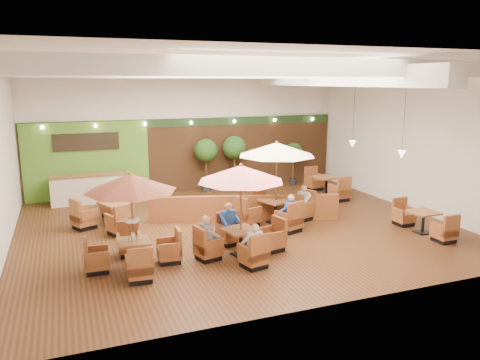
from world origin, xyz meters
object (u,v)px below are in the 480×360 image
table_5 (326,186)px  topiary_2 (293,153)px  topiary_0 (206,153)px  topiary_1 (234,150)px  diner_1 (229,220)px  table_1 (241,193)px  table_4 (423,223)px  booth_divider (245,208)px  diner_3 (289,209)px  diner_2 (208,233)px  diner_0 (254,241)px  service_counter (90,189)px  diner_4 (303,199)px  table_3 (108,213)px  table_2 (276,168)px  table_0 (132,203)px

table_5 → topiary_2: (-0.37, 2.41, 1.10)m
topiary_0 → topiary_1: 1.32m
table_5 → diner_1: (-5.99, -4.39, 0.37)m
table_1 → table_4: bearing=-16.0°
topiary_2 → diner_1: size_ratio=2.45×
booth_divider → diner_3: 1.88m
table_5 → table_4: bearing=-93.3°
table_4 → topiary_0: (-4.87, 8.02, 1.42)m
diner_2 → diner_3: (3.19, 1.41, -0.01)m
booth_divider → diner_2: bearing=-110.3°
table_4 → diner_0: 6.25m
topiary_1 → diner_0: bearing=-106.9°
service_counter → diner_0: bearing=-67.1°
table_5 → diner_3: (-3.76, -3.94, 0.36)m
diner_0 → diner_4: size_ratio=0.96×
table_1 → topiary_0: size_ratio=1.13×
booth_divider → topiary_1: 5.12m
topiary_0 → diner_4: (1.95, -5.31, -1.01)m
topiary_0 → diner_2: (-2.29, -7.76, -1.00)m
table_3 → topiary_0: bearing=13.7°
booth_divider → table_4: 5.89m
service_counter → diner_1: 7.52m
service_counter → table_1: bearing=-64.6°
table_3 → diner_0: 6.02m
topiary_1 → topiary_2: bearing=0.0°
service_counter → table_2: table_2 is taller
diner_4 → diner_1: bearing=87.3°
service_counter → table_4: bearing=-38.6°
table_1 → diner_2: size_ratio=3.31×
service_counter → diner_2: size_ratio=3.70×
table_4 → diner_4: (-2.93, 2.72, 0.40)m
table_0 → service_counter: bearing=97.8°
table_3 → topiary_1: 7.08m
service_counter → table_3: 3.49m
table_1 → topiary_2: bearing=40.5°
table_3 → topiary_2: topiary_2 is taller
table_1 → table_3: (-3.25, 4.10, -1.33)m
table_5 → diner_2: bearing=-147.9°
diner_0 → diner_1: 1.93m
booth_divider → table_2: (0.92, -0.56, 1.47)m
table_5 → diner_0: (-5.99, -6.31, 0.34)m
topiary_2 → diner_3: 7.24m
table_0 → table_5: bearing=32.8°
table_3 → topiary_0: 6.01m
service_counter → table_3: (0.35, -3.47, -0.12)m
table_1 → topiary_0: table_1 is taller
table_0 → diner_4: (6.22, 2.29, -0.99)m
topiary_0 → diner_1: (-1.33, -6.80, -1.00)m
service_counter → booth_divider: 6.69m
diner_1 → diner_0: bearing=78.4°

